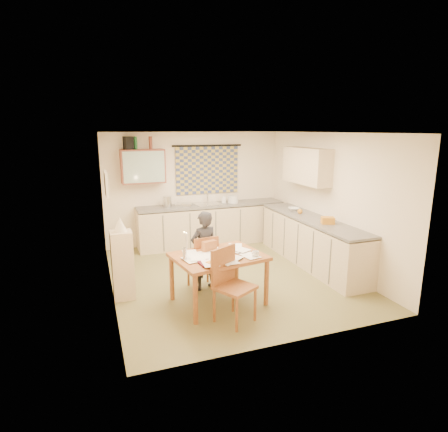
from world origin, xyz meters
name	(u,v)px	position (x,y,z in m)	size (l,w,h in m)	color
floor	(229,276)	(0.00, 0.00, -0.01)	(4.00, 4.50, 0.02)	olive
ceiling	(230,132)	(0.00, 0.00, 2.51)	(4.00, 4.50, 0.02)	white
wall_back	(194,188)	(0.00, 2.26, 1.25)	(4.00, 0.02, 2.50)	#F8E6C9
wall_front	(298,245)	(0.00, -2.26, 1.25)	(4.00, 0.02, 2.50)	#F8E6C9
wall_left	(107,217)	(-2.01, 0.00, 1.25)	(0.02, 4.50, 2.50)	#F8E6C9
wall_right	(329,200)	(2.01, 0.00, 1.25)	(0.02, 4.50, 2.50)	#F8E6C9
window_blind	(207,170)	(0.30, 2.22, 1.65)	(1.45, 0.03, 1.05)	#364372
curtain_rod	(207,146)	(0.30, 2.20, 2.20)	(0.04, 0.04, 1.60)	black
wall_cabinet	(143,166)	(-1.15, 2.08, 1.80)	(0.90, 0.34, 0.70)	brown
wall_cabinet_glass	(144,167)	(-1.15, 1.91, 1.80)	(0.84, 0.02, 0.64)	#99B2A5
upper_cabinet_right	(307,166)	(1.83, 0.55, 1.85)	(0.34, 1.30, 0.70)	#CFB48D
framed_print	(106,184)	(-1.97, 0.40, 1.70)	(0.04, 0.50, 0.40)	beige
print_canvas	(108,184)	(-1.95, 0.40, 1.70)	(0.01, 0.42, 0.32)	beige
counter_back	(212,224)	(0.30, 1.95, 0.45)	(3.30, 0.62, 0.92)	#CFB48D
counter_right	(311,242)	(1.70, 0.05, 0.45)	(0.62, 2.95, 0.92)	#CFB48D
stove	(343,258)	(1.70, -0.92, 0.44)	(0.57, 0.57, 0.88)	white
sink	(208,206)	(0.22, 1.95, 0.88)	(0.55, 0.45, 0.10)	silver
tap	(207,197)	(0.27, 2.13, 1.06)	(0.03, 0.03, 0.28)	silver
dish_rack	(184,205)	(-0.33, 1.95, 0.95)	(0.35, 0.30, 0.06)	silver
kettle	(167,202)	(-0.69, 1.95, 1.04)	(0.18, 0.18, 0.24)	silver
mixing_bowl	(233,199)	(0.82, 1.95, 1.00)	(0.24, 0.24, 0.16)	white
soap_bottle	(224,199)	(0.62, 2.00, 1.02)	(0.12, 0.12, 0.19)	white
bowl	(294,209)	(1.70, 0.76, 0.95)	(0.29, 0.29, 0.06)	white
orange_bag	(328,220)	(1.70, -0.43, 0.98)	(0.22, 0.16, 0.12)	orange
fruit_orange	(300,211)	(1.65, 0.42, 0.97)	(0.10, 0.10, 0.10)	orange
speaker	(128,143)	(-1.42, 2.08, 2.28)	(0.16, 0.20, 0.26)	black
bottle_green	(136,143)	(-1.28, 2.08, 2.28)	(0.07, 0.07, 0.26)	#195926
bottle_brown	(151,143)	(-0.97, 2.08, 2.28)	(0.07, 0.07, 0.26)	brown
dining_table	(218,279)	(-0.51, -0.91, 0.38)	(1.42, 1.17, 0.75)	brown
chair_far	(203,272)	(-0.59, -0.33, 0.28)	(0.46, 0.46, 0.91)	brown
chair_near	(234,299)	(-0.51, -1.51, 0.31)	(0.62, 0.62, 1.02)	brown
person	(204,251)	(-0.57, -0.36, 0.65)	(0.54, 0.42, 1.30)	black
shelf_stand	(123,265)	(-1.84, -0.27, 0.53)	(0.32, 0.30, 1.07)	#CFB48D
lampshade	(120,224)	(-1.84, -0.27, 1.18)	(0.20, 0.20, 0.22)	beige
letter_rack	(209,246)	(-0.58, -0.69, 0.83)	(0.22, 0.10, 0.16)	brown
mug	(255,254)	(-0.03, -1.17, 0.79)	(0.11, 0.11, 0.09)	white
magazine	(200,264)	(-0.89, -1.22, 0.76)	(0.21, 0.27, 0.02)	maroon
book	(199,261)	(-0.87, -1.09, 0.76)	(0.19, 0.24, 0.02)	orange
orange_box	(210,263)	(-0.74, -1.24, 0.77)	(0.12, 0.08, 0.04)	orange
eyeglasses	(239,259)	(-0.31, -1.20, 0.76)	(0.13, 0.04, 0.02)	black
candle_holder	(185,254)	(-1.03, -0.95, 0.84)	(0.06, 0.06, 0.18)	silver
candle	(186,240)	(-1.00, -0.97, 1.04)	(0.02, 0.02, 0.22)	white
candle_flame	(184,232)	(-1.03, -0.96, 1.16)	(0.02, 0.02, 0.02)	#FFCC66
papers	(218,255)	(-0.54, -0.97, 0.77)	(1.11, 0.96, 0.03)	white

